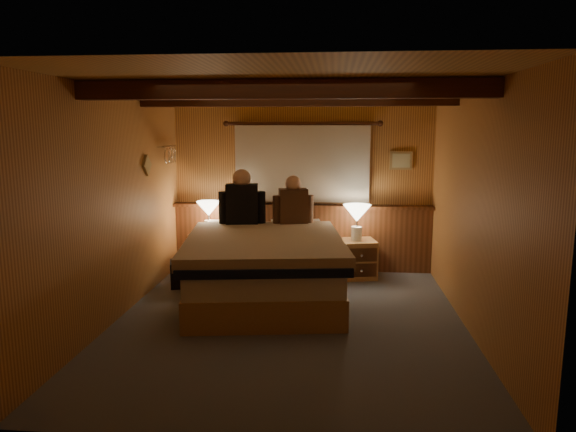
# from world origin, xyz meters

# --- Properties ---
(floor) EXTENTS (4.20, 4.20, 0.00)m
(floor) POSITION_xyz_m (0.00, 0.00, 0.00)
(floor) COLOR #575B68
(floor) RESTS_ON ground
(ceiling) EXTENTS (4.20, 4.20, 0.00)m
(ceiling) POSITION_xyz_m (0.00, 0.00, 2.40)
(ceiling) COLOR gold
(ceiling) RESTS_ON wall_back
(wall_back) EXTENTS (3.60, 0.00, 3.60)m
(wall_back) POSITION_xyz_m (0.00, 2.10, 1.20)
(wall_back) COLOR #D3954B
(wall_back) RESTS_ON floor
(wall_left) EXTENTS (0.00, 4.20, 4.20)m
(wall_left) POSITION_xyz_m (-1.80, 0.00, 1.20)
(wall_left) COLOR #D3954B
(wall_left) RESTS_ON floor
(wall_right) EXTENTS (0.00, 4.20, 4.20)m
(wall_right) POSITION_xyz_m (1.80, 0.00, 1.20)
(wall_right) COLOR #D3954B
(wall_right) RESTS_ON floor
(wall_front) EXTENTS (3.60, 0.00, 3.60)m
(wall_front) POSITION_xyz_m (0.00, -2.10, 1.20)
(wall_front) COLOR #D3954B
(wall_front) RESTS_ON floor
(wainscot) EXTENTS (3.60, 0.23, 0.94)m
(wainscot) POSITION_xyz_m (0.00, 2.04, 0.49)
(wainscot) COLOR brown
(wainscot) RESTS_ON wall_back
(curtain_window) EXTENTS (2.18, 0.09, 1.11)m
(curtain_window) POSITION_xyz_m (0.00, 2.03, 1.52)
(curtain_window) COLOR #482012
(curtain_window) RESTS_ON wall_back
(ceiling_beams) EXTENTS (3.60, 1.65, 0.16)m
(ceiling_beams) POSITION_xyz_m (0.00, 0.15, 2.31)
(ceiling_beams) COLOR #482012
(ceiling_beams) RESTS_ON ceiling
(coat_rail) EXTENTS (0.05, 0.55, 0.24)m
(coat_rail) POSITION_xyz_m (-1.72, 1.58, 1.67)
(coat_rail) COLOR silver
(coat_rail) RESTS_ON wall_left
(framed_print) EXTENTS (0.30, 0.04, 0.25)m
(framed_print) POSITION_xyz_m (1.35, 2.08, 1.55)
(framed_print) COLOR tan
(framed_print) RESTS_ON wall_back
(bed) EXTENTS (2.00, 2.45, 0.77)m
(bed) POSITION_xyz_m (-0.35, 0.70, 0.40)
(bed) COLOR tan
(bed) RESTS_ON floor
(nightstand_left) EXTENTS (0.57, 0.53, 0.58)m
(nightstand_left) POSITION_xyz_m (-1.22, 1.74, 0.29)
(nightstand_left) COLOR tan
(nightstand_left) RESTS_ON floor
(nightstand_right) EXTENTS (0.54, 0.50, 0.51)m
(nightstand_right) POSITION_xyz_m (0.77, 1.70, 0.26)
(nightstand_right) COLOR tan
(nightstand_right) RESTS_ON floor
(lamp_left) EXTENTS (0.33, 0.33, 0.42)m
(lamp_left) POSITION_xyz_m (-1.26, 1.76, 0.87)
(lamp_left) COLOR white
(lamp_left) RESTS_ON nightstand_left
(lamp_right) EXTENTS (0.37, 0.37, 0.48)m
(lamp_right) POSITION_xyz_m (0.75, 1.69, 0.85)
(lamp_right) COLOR white
(lamp_right) RESTS_ON nightstand_right
(person_left) EXTENTS (0.60, 0.29, 0.74)m
(person_left) POSITION_xyz_m (-0.74, 1.44, 1.05)
(person_left) COLOR black
(person_left) RESTS_ON bed
(person_right) EXTENTS (0.52, 0.29, 0.65)m
(person_right) POSITION_xyz_m (-0.08, 1.53, 1.02)
(person_right) COLOR #482D1C
(person_right) RESTS_ON bed
(duffel_bag) EXTENTS (0.61, 0.47, 0.39)m
(duffel_bag) POSITION_xyz_m (-1.35, 1.15, 0.17)
(duffel_bag) COLOR black
(duffel_bag) RESTS_ON floor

